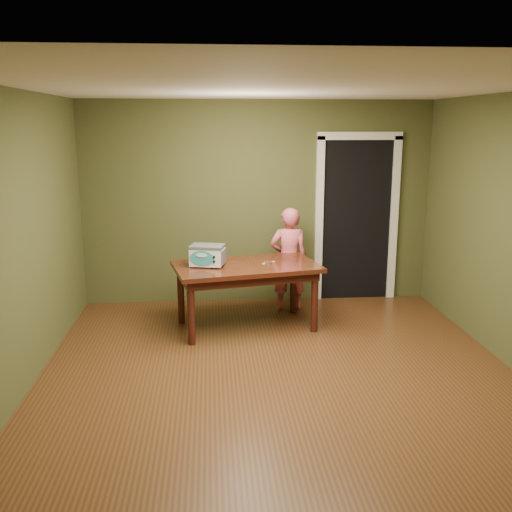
# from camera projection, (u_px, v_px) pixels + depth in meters

# --- Properties ---
(floor) EXTENTS (5.00, 5.00, 0.00)m
(floor) POSITION_uv_depth(u_px,v_px,m) (281.00, 381.00, 5.23)
(floor) COLOR #513417
(floor) RESTS_ON ground
(room_shell) EXTENTS (4.52, 5.02, 2.61)m
(room_shell) POSITION_uv_depth(u_px,v_px,m) (283.00, 196.00, 4.84)
(room_shell) COLOR #434625
(room_shell) RESTS_ON ground
(doorway) EXTENTS (1.10, 0.66, 2.25)m
(doorway) POSITION_uv_depth(u_px,v_px,m) (351.00, 217.00, 7.79)
(doorway) COLOR black
(doorway) RESTS_ON ground
(dining_table) EXTENTS (1.75, 1.20, 0.75)m
(dining_table) POSITION_uv_depth(u_px,v_px,m) (246.00, 273.00, 6.47)
(dining_table) COLOR black
(dining_table) RESTS_ON floor
(toy_oven) EXTENTS (0.43, 0.34, 0.24)m
(toy_oven) POSITION_uv_depth(u_px,v_px,m) (207.00, 255.00, 6.34)
(toy_oven) COLOR #4C4F54
(toy_oven) RESTS_ON dining_table
(baking_pan) EXTENTS (0.10, 0.10, 0.02)m
(baking_pan) POSITION_uv_depth(u_px,v_px,m) (268.00, 262.00, 6.49)
(baking_pan) COLOR silver
(baking_pan) RESTS_ON dining_table
(spatula) EXTENTS (0.16, 0.13, 0.01)m
(spatula) POSITION_uv_depth(u_px,v_px,m) (269.00, 263.00, 6.51)
(spatula) COLOR #F8E96B
(spatula) RESTS_ON dining_table
(child) EXTENTS (0.48, 0.31, 1.31)m
(child) POSITION_uv_depth(u_px,v_px,m) (289.00, 259.00, 7.10)
(child) COLOR #D5576B
(child) RESTS_ON floor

